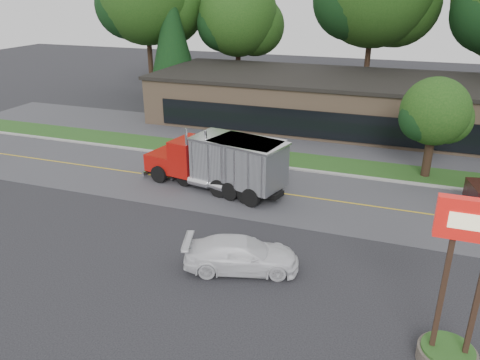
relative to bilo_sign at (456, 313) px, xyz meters
The scene contains 15 objects.
ground 10.98m from the bilo_sign, 166.61° to the left, with size 140.00×140.00×0.00m, color #34343A.
road 15.70m from the bilo_sign, 132.40° to the left, with size 60.00×8.00×0.02m, color #4F4F54.
center_line 15.70m from the bilo_sign, 132.40° to the left, with size 60.00×0.12×0.01m, color gold.
curb 19.00m from the bilo_sign, 123.77° to the left, with size 60.00×0.30×0.12m, color #9E9E99.
grass_verge 20.51m from the bilo_sign, 120.96° to the left, with size 60.00×3.40×0.03m, color #224E1A.
far_parking 24.91m from the bilo_sign, 115.02° to the left, with size 60.00×7.00×0.02m, color #4F4F54.
strip_mall 29.74m from the bilo_sign, 106.61° to the left, with size 32.00×12.00×4.00m, color #97785C.
bilo_sign is the anchor object (origin of this frame).
tree_far_a 46.76m from the bilo_sign, 131.21° to the left, with size 11.24×10.57×16.03m.
tree_far_b 42.35m from the bilo_sign, 119.08° to the left, with size 9.08×8.54×12.95m.
evergreen_left 42.21m from the bilo_sign, 129.19° to the left, with size 5.47×5.47×12.44m.
tree_verge 17.69m from the bilo_sign, 91.41° to the left, with size 4.56×4.29×6.50m.
dump_truck_red 16.70m from the bilo_sign, 138.67° to the left, with size 9.22×4.09×3.36m.
dump_truck_blue 15.81m from the bilo_sign, 136.70° to the left, with size 7.54×4.43×3.36m.
rally_car 8.89m from the bilo_sign, 160.08° to the left, with size 2.04×5.03×1.46m, color white.
Camera 1 is at (8.11, -16.17, 11.55)m, focal length 35.00 mm.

